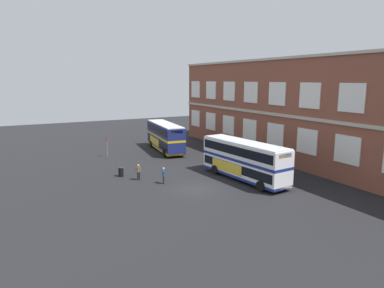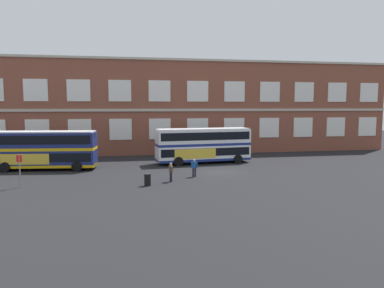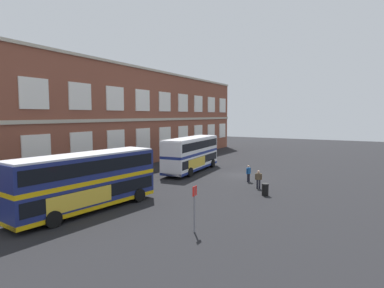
{
  "view_description": "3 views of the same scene",
  "coord_description": "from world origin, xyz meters",
  "px_view_note": "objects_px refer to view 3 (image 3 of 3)",
  "views": [
    {
      "loc": [
        27.81,
        -15.15,
        10.44
      ],
      "look_at": [
        -5.16,
        2.32,
        3.37
      ],
      "focal_mm": 32.07,
      "sensor_mm": 36.0,
      "label": 1
    },
    {
      "loc": [
        -9.42,
        -35.47,
        6.71
      ],
      "look_at": [
        -2.62,
        1.5,
        2.76
      ],
      "focal_mm": 34.14,
      "sensor_mm": 36.0,
      "label": 2
    },
    {
      "loc": [
        -33.79,
        -12.65,
        6.76
      ],
      "look_at": [
        -5.23,
        3.28,
        3.79
      ],
      "focal_mm": 30.08,
      "sensor_mm": 36.0,
      "label": 3
    }
  ],
  "objects_px": {
    "double_decker_middle": "(192,154)",
    "waiting_passenger": "(258,179)",
    "second_passenger": "(249,173)",
    "bus_stand_flag": "(194,204)",
    "station_litter_bin": "(265,189)",
    "double_decker_near": "(86,181)"
  },
  "relations": [
    {
      "from": "double_decker_middle",
      "to": "waiting_passenger",
      "type": "height_order",
      "value": "double_decker_middle"
    },
    {
      "from": "waiting_passenger",
      "to": "bus_stand_flag",
      "type": "xyz_separation_m",
      "value": [
        -12.46,
        -0.13,
        0.7
      ]
    },
    {
      "from": "bus_stand_flag",
      "to": "double_decker_middle",
      "type": "bearing_deg",
      "value": 29.67
    },
    {
      "from": "waiting_passenger",
      "to": "station_litter_bin",
      "type": "relative_size",
      "value": 1.65
    },
    {
      "from": "double_decker_middle",
      "to": "waiting_passenger",
      "type": "relative_size",
      "value": 6.58
    },
    {
      "from": "double_decker_middle",
      "to": "bus_stand_flag",
      "type": "height_order",
      "value": "double_decker_middle"
    },
    {
      "from": "double_decker_middle",
      "to": "station_litter_bin",
      "type": "distance_m",
      "value": 13.32
    },
    {
      "from": "double_decker_middle",
      "to": "station_litter_bin",
      "type": "bearing_deg",
      "value": -122.92
    },
    {
      "from": "second_passenger",
      "to": "bus_stand_flag",
      "type": "relative_size",
      "value": 0.63
    },
    {
      "from": "waiting_passenger",
      "to": "station_litter_bin",
      "type": "xyz_separation_m",
      "value": [
        -2.14,
        -1.26,
        -0.41
      ]
    },
    {
      "from": "waiting_passenger",
      "to": "double_decker_middle",
      "type": "bearing_deg",
      "value": 62.86
    },
    {
      "from": "second_passenger",
      "to": "station_litter_bin",
      "type": "relative_size",
      "value": 1.65
    },
    {
      "from": "double_decker_middle",
      "to": "second_passenger",
      "type": "relative_size",
      "value": 6.58
    },
    {
      "from": "double_decker_middle",
      "to": "waiting_passenger",
      "type": "distance_m",
      "value": 11.13
    },
    {
      "from": "waiting_passenger",
      "to": "bus_stand_flag",
      "type": "relative_size",
      "value": 0.63
    },
    {
      "from": "station_litter_bin",
      "to": "double_decker_near",
      "type": "bearing_deg",
      "value": 136.81
    },
    {
      "from": "second_passenger",
      "to": "bus_stand_flag",
      "type": "xyz_separation_m",
      "value": [
        -14.91,
        -1.93,
        0.7
      ]
    },
    {
      "from": "bus_stand_flag",
      "to": "station_litter_bin",
      "type": "distance_m",
      "value": 10.44
    },
    {
      "from": "second_passenger",
      "to": "station_litter_bin",
      "type": "xyz_separation_m",
      "value": [
        -4.59,
        -3.06,
        -0.41
      ]
    },
    {
      "from": "double_decker_near",
      "to": "waiting_passenger",
      "type": "height_order",
      "value": "double_decker_near"
    },
    {
      "from": "bus_stand_flag",
      "to": "waiting_passenger",
      "type": "bearing_deg",
      "value": 0.6
    },
    {
      "from": "double_decker_near",
      "to": "waiting_passenger",
      "type": "xyz_separation_m",
      "value": [
        12.52,
        -8.48,
        -1.22
      ]
    }
  ]
}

